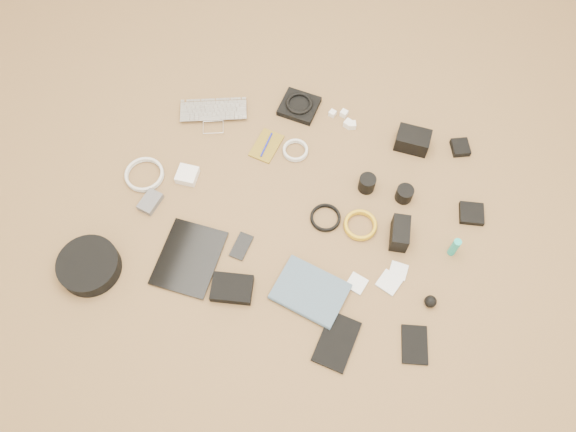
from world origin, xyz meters
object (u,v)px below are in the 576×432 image
(laptop, at_px, (214,118))
(headphone_case, at_px, (89,266))
(tablet, at_px, (189,258))
(paperback, at_px, (298,314))
(phone, at_px, (241,246))
(dslr_camera, at_px, (413,140))

(laptop, relative_size, headphone_case, 1.25)
(tablet, xyz_separation_m, paperback, (0.45, -0.09, 0.01))
(headphone_case, distance_m, paperback, 0.79)
(phone, distance_m, paperback, 0.34)
(laptop, distance_m, paperback, 0.92)
(dslr_camera, bearing_deg, tablet, -133.16)
(phone, relative_size, paperback, 0.43)
(headphone_case, bearing_deg, dslr_camera, 40.06)
(dslr_camera, relative_size, phone, 1.25)
(headphone_case, bearing_deg, tablet, 22.81)
(laptop, height_order, paperback, paperback)
(dslr_camera, distance_m, paperback, 0.87)
(laptop, bearing_deg, phone, -79.70)
(dslr_camera, relative_size, headphone_case, 0.59)
(laptop, relative_size, tablet, 1.01)
(phone, xyz_separation_m, paperback, (0.28, -0.20, 0.01))
(dslr_camera, distance_m, headphone_case, 1.36)
(laptop, xyz_separation_m, phone, (0.30, -0.52, -0.01))
(tablet, bearing_deg, dslr_camera, 46.51)
(phone, distance_m, headphone_case, 0.56)
(paperback, bearing_deg, tablet, 90.03)
(laptop, xyz_separation_m, dslr_camera, (0.83, 0.11, 0.03))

